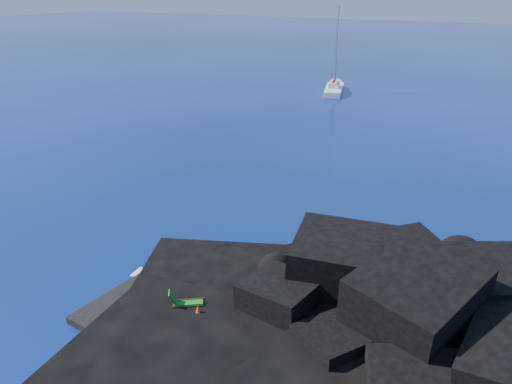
# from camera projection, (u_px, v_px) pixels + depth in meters

# --- Properties ---
(ground) EXTENTS (400.00, 400.00, 0.00)m
(ground) POSITION_uv_depth(u_px,v_px,m) (101.00, 300.00, 23.60)
(ground) COLOR #031133
(ground) RESTS_ON ground
(headland) EXTENTS (24.00, 24.00, 3.60)m
(headland) POSITION_uv_depth(u_px,v_px,m) (391.00, 351.00, 20.33)
(headland) COLOR black
(headland) RESTS_ON ground
(beach) EXTENTS (9.08, 6.86, 0.70)m
(beach) POSITION_uv_depth(u_px,v_px,m) (185.00, 323.00, 22.03)
(beach) COLOR black
(beach) RESTS_ON ground
(surf_foam) EXTENTS (10.00, 8.00, 0.06)m
(surf_foam) POSITION_uv_depth(u_px,v_px,m) (245.00, 277.00, 25.46)
(surf_foam) COLOR white
(surf_foam) RESTS_ON ground
(sailboat) EXTENTS (5.21, 11.01, 11.33)m
(sailboat) POSITION_uv_depth(u_px,v_px,m) (334.00, 92.00, 68.57)
(sailboat) COLOR white
(sailboat) RESTS_ON ground
(deck_chair) EXTENTS (1.60, 1.39, 1.03)m
(deck_chair) POSITION_uv_depth(u_px,v_px,m) (188.00, 299.00, 22.20)
(deck_chair) COLOR #16661B
(deck_chair) RESTS_ON beach
(towel) EXTENTS (2.22, 1.36, 0.05)m
(towel) POSITION_uv_depth(u_px,v_px,m) (223.00, 306.00, 22.54)
(towel) COLOR white
(towel) RESTS_ON beach
(sunbather) EXTENTS (1.72, 0.72, 0.22)m
(sunbather) POSITION_uv_depth(u_px,v_px,m) (223.00, 303.00, 22.48)
(sunbather) COLOR tan
(sunbather) RESTS_ON towel
(marker_cone) EXTENTS (0.45, 0.45, 0.62)m
(marker_cone) POSITION_uv_depth(u_px,v_px,m) (198.00, 311.00, 21.69)
(marker_cone) COLOR #FB640D
(marker_cone) RESTS_ON beach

